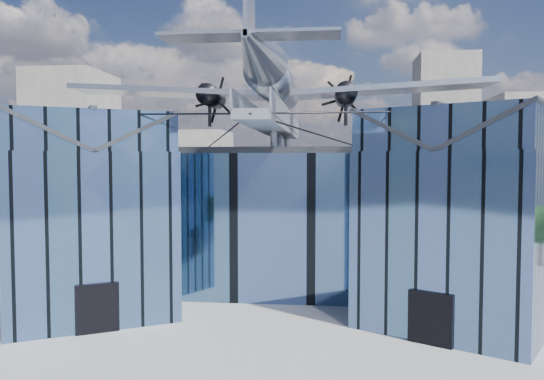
# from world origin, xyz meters

# --- Properties ---
(ground_plane) EXTENTS (120.00, 120.00, 0.00)m
(ground_plane) POSITION_xyz_m (0.00, 0.00, 0.00)
(ground_plane) COLOR gray
(museum) EXTENTS (32.88, 24.50, 17.60)m
(museum) POSITION_xyz_m (0.00, 5.82, 5.54)
(museum) COLOR #486692
(museum) RESTS_ON ground
(bg_towers) EXTENTS (77.00, 24.50, 26.00)m
(bg_towers) POSITION_xyz_m (1.45, 50.49, 10.01)
(bg_towers) COLOR gray
(bg_towers) RESTS_ON ground
(tree_side_w) EXTENTS (2.97, 2.97, 4.53)m
(tree_side_w) POSITION_xyz_m (-20.08, 9.70, 3.07)
(tree_side_w) COLOR #342015
(tree_side_w) RESTS_ON ground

